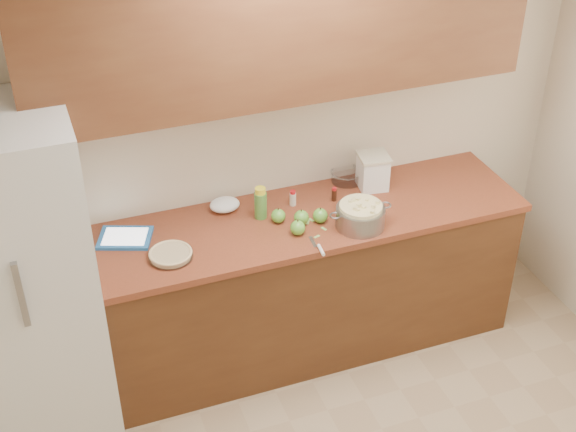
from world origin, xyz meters
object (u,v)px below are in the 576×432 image
object	(u,v)px
pie	(171,254)
flour_canister	(373,171)
tablet	(125,238)
colander	(360,216)

from	to	relation	value
pie	flour_canister	size ratio (longest dim) A/B	1.10
pie	tablet	bearing A→B (deg)	127.94
pie	tablet	size ratio (longest dim) A/B	0.70
pie	colander	xyz separation A→B (m)	(1.03, -0.07, 0.05)
colander	flour_canister	size ratio (longest dim) A/B	1.71
pie	flour_canister	bearing A→B (deg)	12.16
colander	tablet	world-z (taller)	colander
flour_canister	tablet	world-z (taller)	flour_canister
pie	tablet	distance (m)	0.31
tablet	colander	bearing A→B (deg)	6.46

